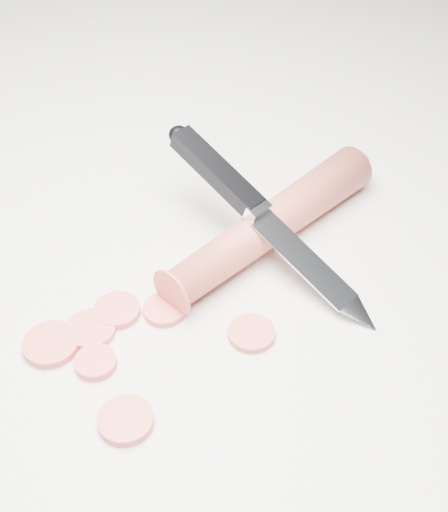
% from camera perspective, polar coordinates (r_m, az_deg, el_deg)
% --- Properties ---
extents(ground, '(2.40, 2.40, 0.00)m').
position_cam_1_polar(ground, '(0.56, -6.25, -2.50)').
color(ground, silver).
rests_on(ground, ground).
extents(carrot, '(0.11, 0.22, 0.03)m').
position_cam_1_polar(carrot, '(0.59, 3.83, 2.62)').
color(carrot, '#B94633').
rests_on(carrot, ground).
extents(carrot_slice_0, '(0.04, 0.04, 0.01)m').
position_cam_1_polar(carrot_slice_0, '(0.53, -13.66, -6.88)').
color(carrot_slice_0, '#E65144').
rests_on(carrot_slice_0, ground).
extents(carrot_slice_1, '(0.03, 0.03, 0.01)m').
position_cam_1_polar(carrot_slice_1, '(0.54, -4.80, -4.32)').
color(carrot_slice_1, '#E65144').
rests_on(carrot_slice_1, ground).
extents(carrot_slice_2, '(0.04, 0.04, 0.01)m').
position_cam_1_polar(carrot_slice_2, '(0.55, -8.54, -4.33)').
color(carrot_slice_2, '#E65144').
rests_on(carrot_slice_2, ground).
extents(carrot_slice_3, '(0.03, 0.03, 0.01)m').
position_cam_1_polar(carrot_slice_3, '(0.52, -10.22, -8.39)').
color(carrot_slice_3, '#E65144').
rests_on(carrot_slice_3, ground).
extents(carrot_slice_4, '(0.03, 0.03, 0.01)m').
position_cam_1_polar(carrot_slice_4, '(0.53, 2.22, -6.20)').
color(carrot_slice_4, '#E65144').
rests_on(carrot_slice_4, ground).
extents(carrot_slice_5, '(0.04, 0.04, 0.01)m').
position_cam_1_polar(carrot_slice_5, '(0.54, -10.63, -5.80)').
color(carrot_slice_5, '#E65144').
rests_on(carrot_slice_5, ground).
extents(carrot_slice_6, '(0.04, 0.04, 0.01)m').
position_cam_1_polar(carrot_slice_6, '(0.49, -7.87, -12.90)').
color(carrot_slice_6, '#E65144').
rests_on(carrot_slice_6, ground).
extents(kitchen_knife, '(0.22, 0.10, 0.08)m').
position_cam_1_polar(kitchen_knife, '(0.56, 3.66, 2.92)').
color(kitchen_knife, silver).
rests_on(kitchen_knife, ground).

